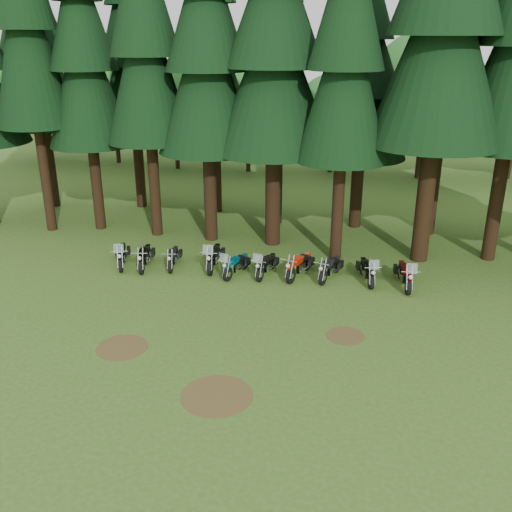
{
  "coord_description": "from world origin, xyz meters",
  "views": [
    {
      "loc": [
        5.3,
        -17.8,
        10.16
      ],
      "look_at": [
        0.19,
        5.0,
        1.0
      ],
      "focal_mm": 40.0,
      "sensor_mm": 36.0,
      "label": 1
    }
  ],
  "objects_px": {
    "motorcycle_6": "(299,266)",
    "motorcycle_8": "(367,271)",
    "motorcycle_4": "(236,266)",
    "motorcycle_7": "(330,269)",
    "motorcycle_3": "(214,258)",
    "motorcycle_5": "(266,266)",
    "motorcycle_2": "(173,258)",
    "motorcycle_0": "(122,256)",
    "motorcycle_9": "(405,276)",
    "motorcycle_1": "(145,258)"
  },
  "relations": [
    {
      "from": "motorcycle_7",
      "to": "motorcycle_9",
      "type": "distance_m",
      "value": 3.21
    },
    {
      "from": "motorcycle_7",
      "to": "motorcycle_9",
      "type": "bearing_deg",
      "value": 13.62
    },
    {
      "from": "motorcycle_3",
      "to": "motorcycle_5",
      "type": "height_order",
      "value": "motorcycle_3"
    },
    {
      "from": "motorcycle_4",
      "to": "motorcycle_0",
      "type": "bearing_deg",
      "value": -163.91
    },
    {
      "from": "motorcycle_4",
      "to": "motorcycle_7",
      "type": "height_order",
      "value": "motorcycle_4"
    },
    {
      "from": "motorcycle_3",
      "to": "motorcycle_6",
      "type": "bearing_deg",
      "value": -6.69
    },
    {
      "from": "motorcycle_0",
      "to": "motorcycle_6",
      "type": "distance_m",
      "value": 8.28
    },
    {
      "from": "motorcycle_6",
      "to": "motorcycle_9",
      "type": "relative_size",
      "value": 0.97
    },
    {
      "from": "motorcycle_5",
      "to": "motorcycle_6",
      "type": "bearing_deg",
      "value": 17.17
    },
    {
      "from": "motorcycle_0",
      "to": "motorcycle_8",
      "type": "height_order",
      "value": "motorcycle_0"
    },
    {
      "from": "motorcycle_0",
      "to": "motorcycle_3",
      "type": "bearing_deg",
      "value": -12.4
    },
    {
      "from": "motorcycle_1",
      "to": "motorcycle_6",
      "type": "xyz_separation_m",
      "value": [
        7.14,
        0.5,
        0.02
      ]
    },
    {
      "from": "motorcycle_1",
      "to": "motorcycle_2",
      "type": "height_order",
      "value": "motorcycle_1"
    },
    {
      "from": "motorcycle_4",
      "to": "motorcycle_8",
      "type": "xyz_separation_m",
      "value": [
        5.75,
        0.56,
        0.02
      ]
    },
    {
      "from": "motorcycle_9",
      "to": "motorcycle_5",
      "type": "bearing_deg",
      "value": 171.76
    },
    {
      "from": "motorcycle_8",
      "to": "motorcycle_9",
      "type": "xyz_separation_m",
      "value": [
        1.59,
        -0.18,
        0.02
      ]
    },
    {
      "from": "motorcycle_0",
      "to": "motorcycle_4",
      "type": "xyz_separation_m",
      "value": [
        5.48,
        0.07,
        -0.03
      ]
    },
    {
      "from": "motorcycle_2",
      "to": "motorcycle_3",
      "type": "xyz_separation_m",
      "value": [
        1.88,
        0.24,
        0.09
      ]
    },
    {
      "from": "motorcycle_5",
      "to": "motorcycle_9",
      "type": "xyz_separation_m",
      "value": [
        6.03,
        0.1,
        0.04
      ]
    },
    {
      "from": "motorcycle_0",
      "to": "motorcycle_9",
      "type": "distance_m",
      "value": 12.83
    },
    {
      "from": "motorcycle_1",
      "to": "motorcycle_4",
      "type": "distance_m",
      "value": 4.36
    },
    {
      "from": "motorcycle_3",
      "to": "motorcycle_7",
      "type": "height_order",
      "value": "motorcycle_3"
    },
    {
      "from": "motorcycle_2",
      "to": "motorcycle_4",
      "type": "xyz_separation_m",
      "value": [
        3.09,
        -0.32,
        0.03
      ]
    },
    {
      "from": "motorcycle_8",
      "to": "motorcycle_0",
      "type": "bearing_deg",
      "value": 168.38
    },
    {
      "from": "motorcycle_3",
      "to": "motorcycle_7",
      "type": "distance_m",
      "value": 5.35
    },
    {
      "from": "motorcycle_2",
      "to": "motorcycle_9",
      "type": "relative_size",
      "value": 0.86
    },
    {
      "from": "motorcycle_6",
      "to": "motorcycle_7",
      "type": "xyz_separation_m",
      "value": [
        1.35,
        0.08,
        -0.04
      ]
    },
    {
      "from": "motorcycle_7",
      "to": "motorcycle_8",
      "type": "xyz_separation_m",
      "value": [
        1.61,
        0.01,
        0.02
      ]
    },
    {
      "from": "motorcycle_0",
      "to": "motorcycle_2",
      "type": "relative_size",
      "value": 1.1
    },
    {
      "from": "motorcycle_0",
      "to": "motorcycle_9",
      "type": "relative_size",
      "value": 0.94
    },
    {
      "from": "motorcycle_0",
      "to": "motorcycle_1",
      "type": "height_order",
      "value": "motorcycle_0"
    },
    {
      "from": "motorcycle_2",
      "to": "motorcycle_7",
      "type": "relative_size",
      "value": 0.95
    },
    {
      "from": "motorcycle_6",
      "to": "motorcycle_9",
      "type": "bearing_deg",
      "value": 15.95
    },
    {
      "from": "motorcycle_5",
      "to": "motorcycle_8",
      "type": "xyz_separation_m",
      "value": [
        4.44,
        0.28,
        0.02
      ]
    },
    {
      "from": "motorcycle_5",
      "to": "motorcycle_2",
      "type": "bearing_deg",
      "value": -170.72
    },
    {
      "from": "motorcycle_8",
      "to": "motorcycle_6",
      "type": "bearing_deg",
      "value": 166.96
    },
    {
      "from": "motorcycle_6",
      "to": "motorcycle_8",
      "type": "relative_size",
      "value": 1.03
    },
    {
      "from": "motorcycle_0",
      "to": "motorcycle_7",
      "type": "distance_m",
      "value": 9.64
    },
    {
      "from": "motorcycle_4",
      "to": "motorcycle_6",
      "type": "height_order",
      "value": "motorcycle_4"
    },
    {
      "from": "motorcycle_1",
      "to": "motorcycle_5",
      "type": "xyz_separation_m",
      "value": [
        5.67,
        0.31,
        -0.02
      ]
    },
    {
      "from": "motorcycle_4",
      "to": "motorcycle_7",
      "type": "xyz_separation_m",
      "value": [
        4.14,
        0.55,
        0.0
      ]
    },
    {
      "from": "motorcycle_4",
      "to": "motorcycle_9",
      "type": "relative_size",
      "value": 0.9
    },
    {
      "from": "motorcycle_6",
      "to": "motorcycle_7",
      "type": "bearing_deg",
      "value": 20.62
    },
    {
      "from": "motorcycle_6",
      "to": "motorcycle_8",
      "type": "height_order",
      "value": "motorcycle_8"
    },
    {
      "from": "motorcycle_3",
      "to": "motorcycle_4",
      "type": "distance_m",
      "value": 1.33
    },
    {
      "from": "motorcycle_7",
      "to": "motorcycle_8",
      "type": "bearing_deg",
      "value": 16.99
    },
    {
      "from": "motorcycle_5",
      "to": "motorcycle_9",
      "type": "relative_size",
      "value": 0.92
    },
    {
      "from": "motorcycle_0",
      "to": "motorcycle_3",
      "type": "distance_m",
      "value": 4.32
    },
    {
      "from": "motorcycle_8",
      "to": "motorcycle_9",
      "type": "distance_m",
      "value": 1.6
    },
    {
      "from": "motorcycle_2",
      "to": "motorcycle_6",
      "type": "relative_size",
      "value": 0.89
    }
  ]
}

